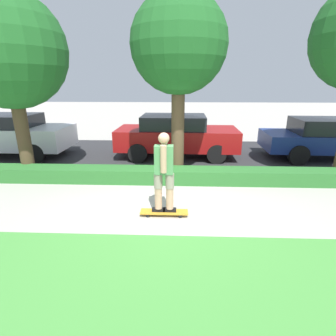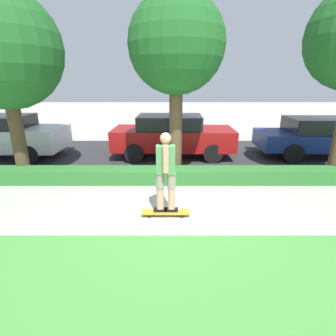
{
  "view_description": "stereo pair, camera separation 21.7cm",
  "coord_description": "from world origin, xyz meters",
  "px_view_note": "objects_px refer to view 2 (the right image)",
  "views": [
    {
      "loc": [
        0.19,
        -4.96,
        2.56
      ],
      "look_at": [
        -0.03,
        0.6,
        0.72
      ],
      "focal_mm": 28.0,
      "sensor_mm": 36.0,
      "label": 1
    },
    {
      "loc": [
        -0.03,
        -4.96,
        2.56
      ],
      "look_at": [
        -0.03,
        0.6,
        0.72
      ],
      "focal_mm": 28.0,
      "sensor_mm": 36.0,
      "label": 2
    }
  ],
  "objects_px": {
    "skater_person": "(166,171)",
    "tree_near": "(2,51)",
    "parked_car_front": "(1,135)",
    "tree_mid": "(176,47)",
    "parked_car_middle": "(172,135)",
    "skateboard": "(166,212)",
    "parked_car_rear": "(324,136)"
  },
  "relations": [
    {
      "from": "tree_mid",
      "to": "parked_car_front",
      "type": "height_order",
      "value": "tree_mid"
    },
    {
      "from": "skateboard",
      "to": "parked_car_rear",
      "type": "height_order",
      "value": "parked_car_rear"
    },
    {
      "from": "skateboard",
      "to": "parked_car_front",
      "type": "distance_m",
      "value": 7.22
    },
    {
      "from": "tree_near",
      "to": "parked_car_front",
      "type": "height_order",
      "value": "tree_near"
    },
    {
      "from": "skater_person",
      "to": "parked_car_middle",
      "type": "relative_size",
      "value": 0.38
    },
    {
      "from": "parked_car_front",
      "to": "parked_car_middle",
      "type": "bearing_deg",
      "value": 2.25
    },
    {
      "from": "tree_near",
      "to": "parked_car_front",
      "type": "distance_m",
      "value": 3.67
    },
    {
      "from": "tree_near",
      "to": "tree_mid",
      "type": "xyz_separation_m",
      "value": [
        4.25,
        0.07,
        0.1
      ]
    },
    {
      "from": "parked_car_front",
      "to": "parked_car_rear",
      "type": "height_order",
      "value": "parked_car_front"
    },
    {
      "from": "skateboard",
      "to": "parked_car_front",
      "type": "bearing_deg",
      "value": 143.38
    },
    {
      "from": "skater_person",
      "to": "parked_car_rear",
      "type": "distance_m",
      "value": 7.02
    },
    {
      "from": "tree_near",
      "to": "tree_mid",
      "type": "distance_m",
      "value": 4.25
    },
    {
      "from": "skateboard",
      "to": "tree_mid",
      "type": "height_order",
      "value": "tree_mid"
    },
    {
      "from": "skater_person",
      "to": "parked_car_middle",
      "type": "xyz_separation_m",
      "value": [
        0.2,
        4.39,
        -0.16
      ]
    },
    {
      "from": "tree_near",
      "to": "parked_car_front",
      "type": "bearing_deg",
      "value": 130.87
    },
    {
      "from": "tree_mid",
      "to": "parked_car_middle",
      "type": "xyz_separation_m",
      "value": [
        -0.05,
        2.07,
        -2.6
      ]
    },
    {
      "from": "parked_car_front",
      "to": "tree_near",
      "type": "bearing_deg",
      "value": -47.91
    },
    {
      "from": "skater_person",
      "to": "parked_car_front",
      "type": "height_order",
      "value": "skater_person"
    },
    {
      "from": "skateboard",
      "to": "parked_car_rear",
      "type": "xyz_separation_m",
      "value": [
        5.52,
        4.33,
        0.66
      ]
    },
    {
      "from": "tree_near",
      "to": "parked_car_middle",
      "type": "height_order",
      "value": "tree_near"
    },
    {
      "from": "tree_near",
      "to": "skater_person",
      "type": "bearing_deg",
      "value": -29.3
    },
    {
      "from": "parked_car_rear",
      "to": "tree_near",
      "type": "bearing_deg",
      "value": -165.48
    },
    {
      "from": "parked_car_middle",
      "to": "parked_car_rear",
      "type": "bearing_deg",
      "value": 0.76
    },
    {
      "from": "skater_person",
      "to": "parked_car_front",
      "type": "xyz_separation_m",
      "value": [
        -5.76,
        4.28,
        -0.15
      ]
    },
    {
      "from": "tree_mid",
      "to": "parked_car_rear",
      "type": "xyz_separation_m",
      "value": [
        5.27,
        2.02,
        -2.64
      ]
    },
    {
      "from": "tree_near",
      "to": "tree_mid",
      "type": "bearing_deg",
      "value": 0.99
    },
    {
      "from": "skater_person",
      "to": "tree_near",
      "type": "height_order",
      "value": "tree_near"
    },
    {
      "from": "parked_car_front",
      "to": "parked_car_middle",
      "type": "height_order",
      "value": "parked_car_front"
    },
    {
      "from": "tree_near",
      "to": "parked_car_middle",
      "type": "bearing_deg",
      "value": 27.09
    },
    {
      "from": "skater_person",
      "to": "parked_car_rear",
      "type": "bearing_deg",
      "value": 38.12
    },
    {
      "from": "skateboard",
      "to": "skater_person",
      "type": "relative_size",
      "value": 0.6
    },
    {
      "from": "parked_car_middle",
      "to": "parked_car_rear",
      "type": "height_order",
      "value": "parked_car_middle"
    }
  ]
}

